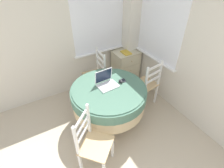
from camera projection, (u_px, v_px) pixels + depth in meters
corner_room_shell at (119, 48)px, 2.74m from camera, size 4.58×4.61×2.55m
round_dining_table at (109, 96)px, 2.88m from camera, size 1.23×1.23×0.76m
laptop at (106, 82)px, 2.81m from camera, size 0.33×0.28×0.25m
computer_mouse at (121, 81)px, 2.88m from camera, size 0.06×0.09×0.05m
cell_phone at (124, 80)px, 2.93m from camera, size 0.08×0.11×0.01m
dining_chair_near_back_window at (96, 75)px, 3.59m from camera, size 0.41×0.44×0.98m
dining_chair_near_right_window at (146, 85)px, 3.32m from camera, size 0.47×0.44×0.98m
dining_chair_camera_near at (93, 144)px, 2.30m from camera, size 0.57×0.56×0.98m
corner_cabinet at (125, 66)px, 4.06m from camera, size 0.57×0.46×0.73m
book_on_cabinet at (126, 53)px, 3.77m from camera, size 0.16×0.23×0.02m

